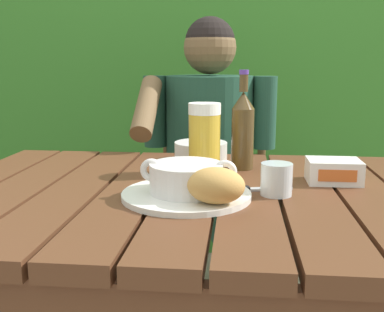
# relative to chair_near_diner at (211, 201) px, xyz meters

# --- Properties ---
(dining_table) EXTENTS (1.18, 0.83, 0.76)m
(dining_table) POSITION_rel_chair_near_diner_xyz_m (-0.00, -0.85, 0.18)
(dining_table) COLOR #58321D
(dining_table) RESTS_ON ground_plane
(hedge_backdrop) EXTENTS (3.07, 0.86, 2.34)m
(hedge_backdrop) POSITION_rel_chair_near_diner_xyz_m (-0.04, 0.89, 0.63)
(hedge_backdrop) COLOR #387A29
(hedge_backdrop) RESTS_ON ground_plane
(chair_near_diner) EXTENTS (0.46, 0.48, 0.93)m
(chair_near_diner) POSITION_rel_chair_near_diner_xyz_m (0.00, 0.00, 0.00)
(chair_near_diner) COLOR #4E341B
(chair_near_diner) RESTS_ON ground_plane
(person_eating) EXTENTS (0.48, 0.47, 1.20)m
(person_eating) POSITION_rel_chair_near_diner_xyz_m (-0.00, -0.20, 0.24)
(person_eating) COLOR #204835
(person_eating) RESTS_ON ground_plane
(serving_plate) EXTENTS (0.28, 0.28, 0.01)m
(serving_plate) POSITION_rel_chair_near_diner_xyz_m (0.00, -0.92, 0.30)
(serving_plate) COLOR white
(serving_plate) RESTS_ON dining_table
(soup_bowl) EXTENTS (0.21, 0.16, 0.07)m
(soup_bowl) POSITION_rel_chair_near_diner_xyz_m (0.00, -0.92, 0.34)
(soup_bowl) COLOR white
(soup_bowl) RESTS_ON serving_plate
(bread_roll) EXTENTS (0.12, 0.09, 0.07)m
(bread_roll) POSITION_rel_chair_near_diner_xyz_m (0.07, -0.99, 0.34)
(bread_roll) COLOR tan
(bread_roll) RESTS_ON serving_plate
(beer_glass) EXTENTS (0.08, 0.08, 0.18)m
(beer_glass) POSITION_rel_chair_near_diner_xyz_m (0.02, -0.70, 0.38)
(beer_glass) COLOR gold
(beer_glass) RESTS_ON dining_table
(beer_bottle) EXTENTS (0.06, 0.06, 0.26)m
(beer_bottle) POSITION_rel_chair_near_diner_xyz_m (0.12, -0.64, 0.40)
(beer_bottle) COLOR #4D391C
(beer_bottle) RESTS_ON dining_table
(water_glass_small) EXTENTS (0.07, 0.07, 0.07)m
(water_glass_small) POSITION_rel_chair_near_diner_xyz_m (0.19, -0.88, 0.33)
(water_glass_small) COLOR silver
(water_glass_small) RESTS_ON dining_table
(butter_tub) EXTENTS (0.12, 0.09, 0.06)m
(butter_tub) POSITION_rel_chair_near_diner_xyz_m (0.34, -0.76, 0.32)
(butter_tub) COLOR white
(butter_tub) RESTS_ON dining_table
(table_knife) EXTENTS (0.17, 0.06, 0.01)m
(table_knife) POSITION_rel_chair_near_diner_xyz_m (0.13, -0.86, 0.29)
(table_knife) COLOR silver
(table_knife) RESTS_ON dining_table
(diner_bowl) EXTENTS (0.15, 0.15, 0.05)m
(diner_bowl) POSITION_rel_chair_near_diner_xyz_m (-0.00, -0.55, 0.32)
(diner_bowl) COLOR white
(diner_bowl) RESTS_ON dining_table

